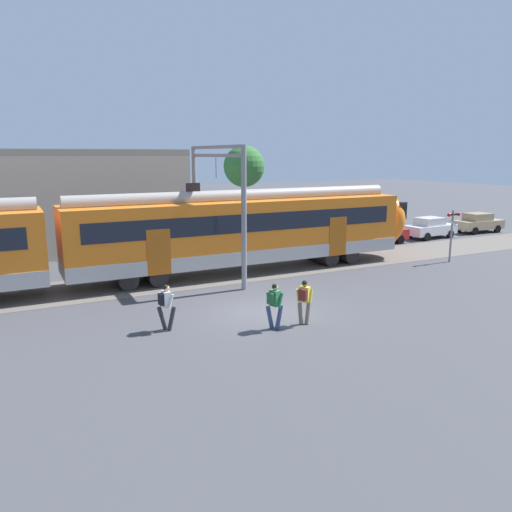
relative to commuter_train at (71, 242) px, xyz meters
name	(u,v)px	position (x,y,z in m)	size (l,w,h in m)	color
ground_plane	(264,311)	(6.30, -6.53, -2.25)	(160.00, 160.00, 0.00)	#424247
track_bed	(14,298)	(-2.48, 0.00, -2.25)	(80.00, 4.40, 0.01)	#605951
commuter_train	(71,242)	(0.00, 0.00, 0.00)	(38.05, 3.07, 4.73)	#B2ADA8
pedestrian_white	(166,303)	(2.24, -6.88, -1.26)	(0.65, 0.53, 1.67)	#28282D
pedestrian_green	(274,302)	(5.69, -8.48, -1.26)	(0.70, 0.53, 1.67)	navy
pedestrian_yellow	(304,298)	(6.90, -8.55, -1.26)	(0.70, 0.51, 1.67)	#6B6051
parked_car_red	(379,232)	(20.54, 3.42, -1.47)	(4.07, 1.89, 1.54)	#B22323
parked_car_white	(430,228)	(25.50, 3.50, -1.47)	(4.09, 1.93, 1.54)	silver
parked_car_tan	(478,223)	(30.96, 3.79, -1.47)	(4.05, 1.85, 1.54)	tan
catenary_gantry	(216,191)	(7.04, 0.00, 2.06)	(0.24, 6.64, 6.53)	gray
crossing_signal	(452,227)	(20.20, -3.19, -0.24)	(0.96, 0.22, 3.00)	gray
background_building	(68,202)	(1.09, 9.74, 0.95)	(14.29, 5.00, 9.20)	beige
street_tree_right	(244,167)	(14.96, 13.39, 2.86)	(3.30, 3.30, 6.80)	brown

